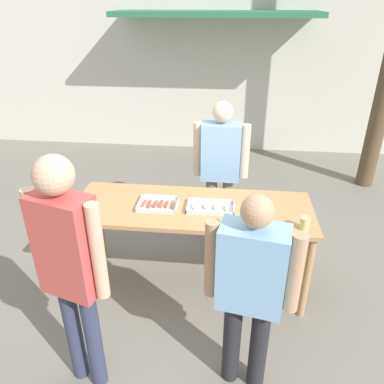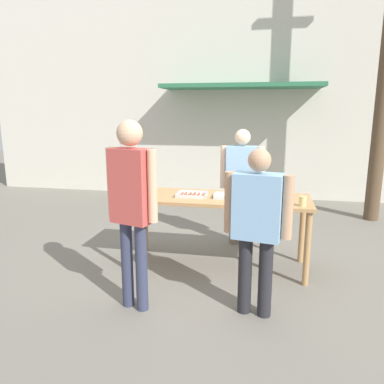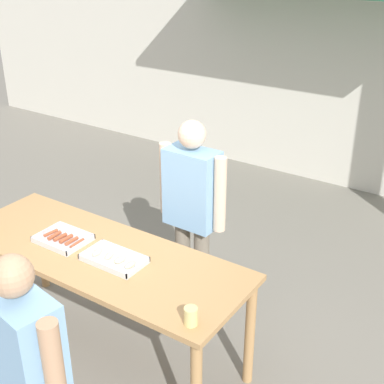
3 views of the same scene
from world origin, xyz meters
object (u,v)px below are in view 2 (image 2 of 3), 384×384
at_px(beer_cup, 303,201).
at_px(person_customer_holding_hotdog, 132,198).
at_px(condiment_jar_mustard, 134,195).
at_px(condiment_jar_ketchup, 142,195).
at_px(person_customer_with_cup, 257,220).
at_px(food_tray_sausages, 192,195).
at_px(person_server_behind_table, 242,178).
at_px(food_tray_buns, 232,196).

height_order(beer_cup, person_customer_holding_hotdog, person_customer_holding_hotdog).
height_order(condiment_jar_mustard, condiment_jar_ketchup, same).
distance_m(condiment_jar_ketchup, person_customer_holding_hotdog, 0.94).
xyz_separation_m(person_customer_holding_hotdog, person_customer_with_cup, (1.16, 0.11, -0.18)).
relative_size(beer_cup, person_customer_with_cup, 0.07).
distance_m(food_tray_sausages, condiment_jar_ketchup, 0.61).
xyz_separation_m(beer_cup, person_server_behind_table, (-0.74, 1.13, 0.04)).
bearing_deg(condiment_jar_ketchup, person_customer_with_cup, -29.73).
bearing_deg(food_tray_sausages, condiment_jar_mustard, -158.90).
height_order(food_tray_buns, person_customer_holding_hotdog, person_customer_holding_hotdog).
xyz_separation_m(condiment_jar_mustard, person_customer_with_cup, (1.48, -0.77, 0.00)).
bearing_deg(person_customer_holding_hotdog, person_server_behind_table, -96.90).
height_order(person_server_behind_table, person_customer_holding_hotdog, person_customer_holding_hotdog).
bearing_deg(beer_cup, food_tray_buns, 162.46).
height_order(beer_cup, person_customer_with_cup, person_customer_with_cup).
height_order(food_tray_buns, condiment_jar_mustard, condiment_jar_mustard).
xyz_separation_m(person_server_behind_table, person_customer_with_cup, (0.28, -1.90, -0.05)).
bearing_deg(condiment_jar_ketchup, food_tray_sausages, 23.45).
bearing_deg(food_tray_sausages, condiment_jar_ketchup, -156.55).
relative_size(condiment_jar_ketchup, beer_cup, 0.76).
relative_size(person_customer_holding_hotdog, person_customer_with_cup, 1.15).
xyz_separation_m(food_tray_buns, person_customer_holding_hotdog, (-0.83, -1.14, 0.21)).
bearing_deg(person_server_behind_table, condiment_jar_mustard, -135.23).
height_order(condiment_jar_mustard, person_customer_with_cup, person_customer_with_cup).
distance_m(beer_cup, person_server_behind_table, 1.35).
relative_size(food_tray_buns, condiment_jar_mustard, 5.07).
relative_size(food_tray_buns, condiment_jar_ketchup, 5.07).
relative_size(food_tray_sausages, condiment_jar_ketchup, 4.27).
bearing_deg(food_tray_sausages, person_customer_holding_hotdog, -106.89).
relative_size(condiment_jar_mustard, person_customer_with_cup, 0.05).
height_order(condiment_jar_mustard, person_customer_holding_hotdog, person_customer_holding_hotdog).
bearing_deg(person_customer_holding_hotdog, food_tray_buns, -109.29).
height_order(person_server_behind_table, person_customer_with_cup, person_server_behind_table).
relative_size(condiment_jar_ketchup, person_customer_with_cup, 0.05).
bearing_deg(beer_cup, person_customer_holding_hotdog, -151.38).
xyz_separation_m(condiment_jar_mustard, person_server_behind_table, (1.20, 1.13, 0.05)).
bearing_deg(food_tray_sausages, person_customer_with_cup, -51.52).
bearing_deg(person_customer_with_cup, beer_cup, -111.06).
xyz_separation_m(condiment_jar_ketchup, person_customer_with_cup, (1.38, -0.79, 0.00)).
height_order(condiment_jar_ketchup, person_server_behind_table, person_server_behind_table).
xyz_separation_m(food_tray_sausages, person_server_behind_table, (0.54, 0.87, 0.08)).
bearing_deg(food_tray_sausages, food_tray_buns, -0.06).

